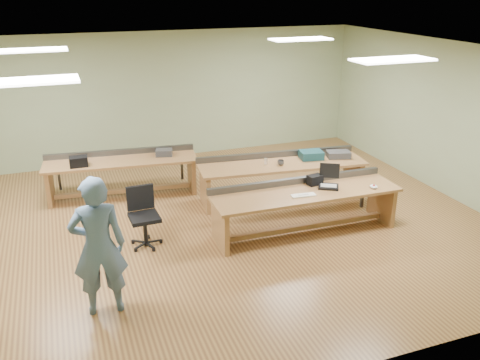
% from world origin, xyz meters
% --- Properties ---
extents(floor, '(10.00, 10.00, 0.00)m').
position_xyz_m(floor, '(0.00, 0.00, 0.00)').
color(floor, olive).
rests_on(floor, ground).
extents(ceiling, '(10.00, 10.00, 0.00)m').
position_xyz_m(ceiling, '(0.00, 0.00, 3.00)').
color(ceiling, silver).
rests_on(ceiling, wall_back).
extents(wall_back, '(10.00, 0.04, 3.00)m').
position_xyz_m(wall_back, '(0.00, 4.00, 1.50)').
color(wall_back, '#94AA81').
rests_on(wall_back, floor).
extents(wall_front, '(10.00, 0.04, 3.00)m').
position_xyz_m(wall_front, '(0.00, -4.00, 1.50)').
color(wall_front, '#94AA81').
rests_on(wall_front, floor).
extents(wall_right, '(0.04, 8.00, 3.00)m').
position_xyz_m(wall_right, '(5.00, 0.00, 1.50)').
color(wall_right, '#94AA81').
rests_on(wall_right, floor).
extents(fluor_panels, '(6.20, 3.50, 0.03)m').
position_xyz_m(fluor_panels, '(0.00, 0.00, 2.97)').
color(fluor_panels, white).
rests_on(fluor_panels, ceiling).
extents(workbench_front, '(3.24, 0.92, 0.86)m').
position_xyz_m(workbench_front, '(1.56, -0.78, 0.56)').
color(workbench_front, '#9C6C42').
rests_on(workbench_front, floor).
extents(workbench_mid, '(3.34, 1.20, 0.86)m').
position_xyz_m(workbench_mid, '(1.78, 0.67, 0.57)').
color(workbench_mid, '#9C6C42').
rests_on(workbench_mid, floor).
extents(workbench_back, '(3.04, 1.10, 0.86)m').
position_xyz_m(workbench_back, '(-1.13, 1.92, 0.56)').
color(workbench_back, '#9C6C42').
rests_on(workbench_back, floor).
extents(person, '(0.71, 0.49, 1.89)m').
position_xyz_m(person, '(-1.92, -1.93, 0.94)').
color(person, slate).
rests_on(person, floor).
extents(laptop_base, '(0.43, 0.41, 0.04)m').
position_xyz_m(laptop_base, '(2.00, -0.79, 0.77)').
color(laptop_base, black).
rests_on(laptop_base, workbench_front).
extents(laptop_screen, '(0.30, 0.18, 0.26)m').
position_xyz_m(laptop_screen, '(2.06, -0.68, 1.01)').
color(laptop_screen, black).
rests_on(laptop_screen, laptop_base).
extents(keyboard, '(0.42, 0.17, 0.02)m').
position_xyz_m(keyboard, '(1.43, -0.97, 0.76)').
color(keyboard, white).
rests_on(keyboard, workbench_front).
extents(trackball_mouse, '(0.14, 0.16, 0.06)m').
position_xyz_m(trackball_mouse, '(2.71, -1.08, 0.78)').
color(trackball_mouse, white).
rests_on(trackball_mouse, workbench_front).
extents(camera_bag, '(0.28, 0.20, 0.17)m').
position_xyz_m(camera_bag, '(1.84, -0.58, 0.84)').
color(camera_bag, black).
rests_on(camera_bag, workbench_front).
extents(task_chair, '(0.55, 0.55, 0.98)m').
position_xyz_m(task_chair, '(-1.10, -0.32, 0.36)').
color(task_chair, black).
rests_on(task_chair, floor).
extents(parts_bin_teal, '(0.49, 0.40, 0.15)m').
position_xyz_m(parts_bin_teal, '(2.43, 0.68, 0.83)').
color(parts_bin_teal, '#153C44').
rests_on(parts_bin_teal, workbench_mid).
extents(parts_bin_grey, '(0.51, 0.40, 0.12)m').
position_xyz_m(parts_bin_grey, '(2.98, 0.56, 0.81)').
color(parts_bin_grey, '#353537').
rests_on(parts_bin_grey, workbench_mid).
extents(mug, '(0.16, 0.16, 0.10)m').
position_xyz_m(mug, '(1.70, 0.54, 0.80)').
color(mug, '#353537').
rests_on(mug, workbench_mid).
extents(drinks_can, '(0.08, 0.08, 0.12)m').
position_xyz_m(drinks_can, '(1.45, 0.67, 0.81)').
color(drinks_can, white).
rests_on(drinks_can, workbench_mid).
extents(storage_box_back, '(0.34, 0.25, 0.19)m').
position_xyz_m(storage_box_back, '(-1.94, 1.80, 0.85)').
color(storage_box_back, black).
rests_on(storage_box_back, workbench_back).
extents(tray_back, '(0.38, 0.32, 0.13)m').
position_xyz_m(tray_back, '(-0.28, 1.87, 0.82)').
color(tray_back, '#353537').
rests_on(tray_back, workbench_back).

